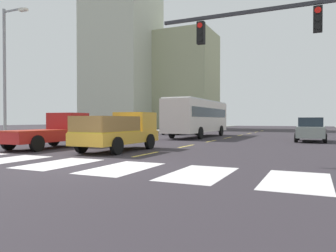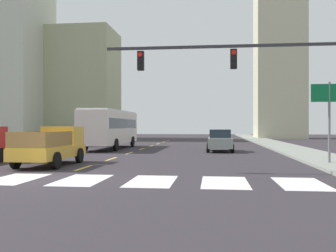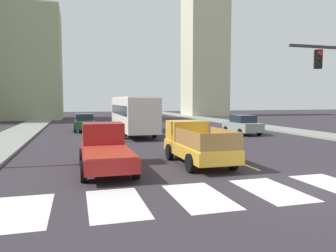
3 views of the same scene
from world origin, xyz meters
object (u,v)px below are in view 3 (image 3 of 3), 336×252
(city_bus, at_px, (133,112))
(sedan_far, at_px, (85,123))
(pickup_dark, at_px, (105,148))
(sedan_near_right, at_px, (242,125))
(pickup_stakebed, at_px, (195,143))

(city_bus, bearing_deg, sedan_far, 131.37)
(pickup_dark, bearing_deg, sedan_near_right, 38.85)
(pickup_dark, height_order, sedan_far, pickup_dark)
(city_bus, height_order, sedan_near_right, city_bus)
(pickup_dark, height_order, sedan_near_right, pickup_dark)
(city_bus, height_order, sedan_far, city_bus)
(city_bus, relative_size, sedan_far, 2.45)
(pickup_stakebed, distance_m, city_bus, 13.74)
(pickup_dark, relative_size, sedan_near_right, 1.18)
(pickup_stakebed, height_order, pickup_dark, same)
(pickup_stakebed, bearing_deg, pickup_dark, -174.32)
(pickup_stakebed, height_order, sedan_far, pickup_stakebed)
(pickup_stakebed, bearing_deg, sedan_near_right, 53.26)
(pickup_stakebed, height_order, city_bus, city_bus)
(pickup_dark, distance_m, sedan_near_right, 17.40)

